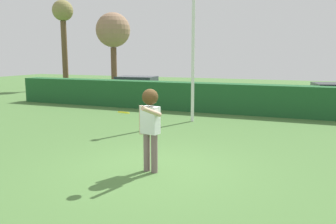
{
  "coord_description": "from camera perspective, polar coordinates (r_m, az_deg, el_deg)",
  "views": [
    {
      "loc": [
        3.05,
        -6.69,
        2.48
      ],
      "look_at": [
        -0.0,
        0.85,
        1.15
      ],
      "focal_mm": 37.28,
      "sensor_mm": 36.0,
      "label": 1
    }
  ],
  "objects": [
    {
      "name": "frisbee",
      "position": [
        6.73,
        -7.27,
        -0.08
      ],
      "size": [
        0.23,
        0.23,
        0.08
      ],
      "color": "yellow"
    },
    {
      "name": "ground_plane",
      "position": [
        7.76,
        -2.39,
        -9.37
      ],
      "size": [
        60.0,
        60.0,
        0.0
      ],
      "primitive_type": "plane",
      "color": "#487137"
    },
    {
      "name": "person",
      "position": [
        7.33,
        -2.97,
        -1.23
      ],
      "size": [
        0.56,
        0.8,
        1.79
      ],
      "color": "#775E61",
      "rests_on": "ground"
    },
    {
      "name": "parked_car_green",
      "position": [
        20.59,
        -5.15,
        4.27
      ],
      "size": [
        4.35,
        2.15,
        1.25
      ],
      "color": "#1E6633",
      "rests_on": "ground"
    },
    {
      "name": "maple_tree",
      "position": [
        26.95,
        -16.78,
        14.28
      ],
      "size": [
        1.48,
        1.48,
        6.37
      ],
      "color": "brown",
      "rests_on": "ground"
    },
    {
      "name": "hedge_row",
      "position": [
        15.27,
        10.33,
        2.2
      ],
      "size": [
        22.02,
        0.9,
        1.27
      ],
      "primitive_type": "cube",
      "color": "#1E5529",
      "rests_on": "ground"
    },
    {
      "name": "willow_tree",
      "position": [
        26.84,
        -8.97,
        12.92
      ],
      "size": [
        2.54,
        2.54,
        5.59
      ],
      "color": "brown",
      "rests_on": "ground"
    },
    {
      "name": "lamppost",
      "position": [
        13.02,
        4.14,
        11.7
      ],
      "size": [
        0.24,
        0.24,
        5.44
      ],
      "color": "silver",
      "rests_on": "ground"
    }
  ]
}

